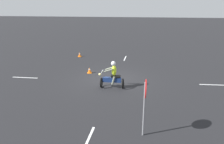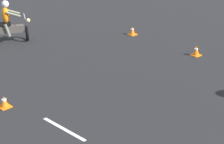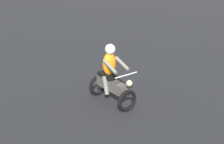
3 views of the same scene
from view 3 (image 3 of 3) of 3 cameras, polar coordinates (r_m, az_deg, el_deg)
name	(u,v)px [view 3 (image 3 of 3)]	position (r m, az deg, el deg)	size (l,w,h in m)	color
motorcycle_rider_background	(111,78)	(11.70, -0.10, -0.75)	(1.52, 1.20, 1.66)	black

